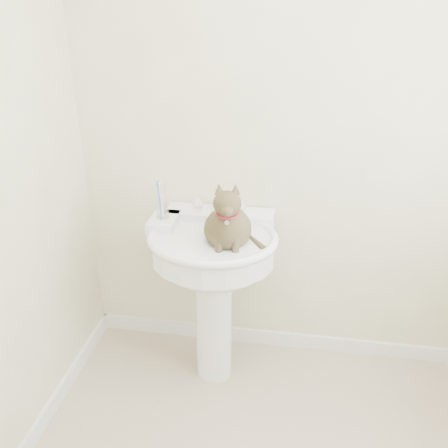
% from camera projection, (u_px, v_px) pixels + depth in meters
% --- Properties ---
extents(wall_back, '(2.20, 0.00, 2.50)m').
position_uv_depth(wall_back, '(296.00, 138.00, 2.27)').
color(wall_back, beige).
rests_on(wall_back, ground).
extents(baseboard_back, '(2.20, 0.02, 0.09)m').
position_uv_depth(baseboard_back, '(282.00, 339.00, 2.78)').
color(baseboard_back, white).
rests_on(baseboard_back, floor).
extents(pedestal_sink, '(0.64, 0.63, 0.88)m').
position_uv_depth(pedestal_sink, '(213.00, 263.00, 2.30)').
color(pedestal_sink, white).
rests_on(pedestal_sink, floor).
extents(faucet, '(0.28, 0.12, 0.14)m').
position_uv_depth(faucet, '(218.00, 206.00, 2.34)').
color(faucet, silver).
rests_on(faucet, pedestal_sink).
extents(soap_bar, '(0.09, 0.06, 0.03)m').
position_uv_depth(soap_bar, '(229.00, 205.00, 2.43)').
color(soap_bar, orange).
rests_on(soap_bar, pedestal_sink).
extents(toothbrush_cup, '(0.07, 0.07, 0.18)m').
position_uv_depth(toothbrush_cup, '(162.00, 209.00, 2.30)').
color(toothbrush_cup, silver).
rests_on(toothbrush_cup, pedestal_sink).
extents(cat, '(0.24, 0.30, 0.44)m').
position_uv_depth(cat, '(228.00, 225.00, 2.13)').
color(cat, brown).
rests_on(cat, pedestal_sink).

